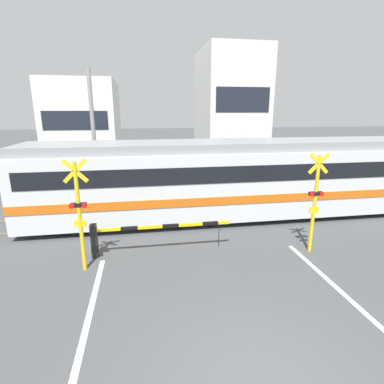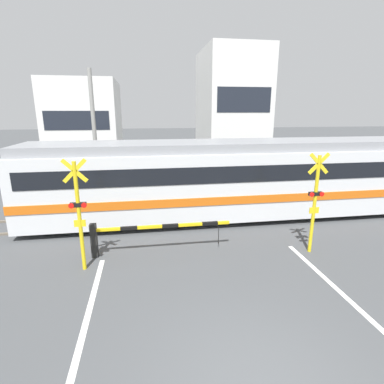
{
  "view_description": "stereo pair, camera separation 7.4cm",
  "coord_description": "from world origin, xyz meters",
  "px_view_note": "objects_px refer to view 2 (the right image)",
  "views": [
    {
      "loc": [
        -1.8,
        -3.7,
        4.53
      ],
      "look_at": [
        0.0,
        6.96,
        1.6
      ],
      "focal_mm": 28.0,
      "sensor_mm": 36.0,
      "label": 1
    },
    {
      "loc": [
        -1.73,
        -3.71,
        4.53
      ],
      "look_at": [
        0.0,
        6.96,
        1.6
      ],
      "focal_mm": 28.0,
      "sensor_mm": 36.0,
      "label": 2
    }
  ],
  "objects_px": {
    "crossing_signal_left": "(79,211)",
    "crossing_signal_right": "(315,199)",
    "commuter_train": "(245,177)",
    "crossing_barrier_far": "(220,186)",
    "pedestrian": "(191,173)",
    "crossing_barrier_near": "(134,233)"
  },
  "relations": [
    {
      "from": "crossing_signal_left",
      "to": "crossing_signal_right",
      "type": "distance_m",
      "value": 7.2
    },
    {
      "from": "commuter_train",
      "to": "crossing_barrier_far",
      "type": "bearing_deg",
      "value": 99.79
    },
    {
      "from": "commuter_train",
      "to": "crossing_barrier_far",
      "type": "height_order",
      "value": "commuter_train"
    },
    {
      "from": "crossing_signal_right",
      "to": "pedestrian",
      "type": "bearing_deg",
      "value": 106.63
    },
    {
      "from": "crossing_barrier_near",
      "to": "commuter_train",
      "type": "bearing_deg",
      "value": 32.94
    },
    {
      "from": "crossing_barrier_far",
      "to": "crossing_signal_right",
      "type": "xyz_separation_m",
      "value": [
        1.45,
        -6.44,
        1.08
      ]
    },
    {
      "from": "commuter_train",
      "to": "crossing_signal_left",
      "type": "relative_size",
      "value": 5.57
    },
    {
      "from": "crossing_barrier_near",
      "to": "crossing_signal_right",
      "type": "height_order",
      "value": "crossing_signal_right"
    },
    {
      "from": "crossing_signal_right",
      "to": "commuter_train",
      "type": "bearing_deg",
      "value": 104.58
    },
    {
      "from": "crossing_barrier_far",
      "to": "crossing_signal_right",
      "type": "height_order",
      "value": "crossing_signal_right"
    },
    {
      "from": "crossing_barrier_far",
      "to": "pedestrian",
      "type": "height_order",
      "value": "pedestrian"
    },
    {
      "from": "crossing_barrier_far",
      "to": "pedestrian",
      "type": "xyz_separation_m",
      "value": [
        -1.18,
        2.37,
        0.22
      ]
    },
    {
      "from": "commuter_train",
      "to": "crossing_barrier_near",
      "type": "relative_size",
      "value": 4.07
    },
    {
      "from": "crossing_barrier_near",
      "to": "pedestrian",
      "type": "height_order",
      "value": "pedestrian"
    },
    {
      "from": "commuter_train",
      "to": "crossing_signal_right",
      "type": "distance_m",
      "value": 3.96
    },
    {
      "from": "crossing_barrier_near",
      "to": "crossing_signal_right",
      "type": "distance_m",
      "value": 5.9
    },
    {
      "from": "commuter_train",
      "to": "crossing_signal_right",
      "type": "relative_size",
      "value": 5.57
    },
    {
      "from": "crossing_barrier_near",
      "to": "pedestrian",
      "type": "distance_m",
      "value": 8.64
    },
    {
      "from": "pedestrian",
      "to": "crossing_barrier_near",
      "type": "bearing_deg",
      "value": -111.2
    },
    {
      "from": "crossing_barrier_near",
      "to": "pedestrian",
      "type": "relative_size",
      "value": 2.69
    },
    {
      "from": "crossing_barrier_far",
      "to": "crossing_signal_left",
      "type": "bearing_deg",
      "value": -131.79
    },
    {
      "from": "commuter_train",
      "to": "pedestrian",
      "type": "xyz_separation_m",
      "value": [
        -1.63,
        4.97,
        -0.81
      ]
    }
  ]
}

